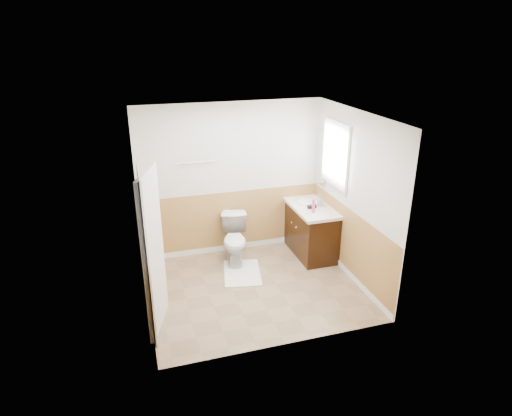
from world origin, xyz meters
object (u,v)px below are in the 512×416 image
object	(u,v)px
vanity_cabinet	(311,231)
soap_dispenser	(320,201)
bath_mat	(242,273)
lotion_bottle	(313,206)
toilet	(235,240)

from	to	relation	value
vanity_cabinet	soap_dispenser	bearing A→B (deg)	-23.89
bath_mat	vanity_cabinet	xyz separation A→B (m)	(1.28, 0.34, 0.39)
bath_mat	lotion_bottle	size ratio (longest dim) A/B	3.64
lotion_bottle	bath_mat	bearing A→B (deg)	-176.77
toilet	lotion_bottle	distance (m)	1.36
vanity_cabinet	lotion_bottle	world-z (taller)	lotion_bottle
lotion_bottle	soap_dispenser	size ratio (longest dim) A/B	1.19
toilet	soap_dispenser	xyz separation A→B (m)	(1.40, -0.13, 0.57)
lotion_bottle	soap_dispenser	distance (m)	0.31
soap_dispenser	vanity_cabinet	bearing A→B (deg)	156.11
vanity_cabinet	bath_mat	bearing A→B (deg)	-165.00
vanity_cabinet	soap_dispenser	distance (m)	0.56
bath_mat	soap_dispenser	bearing A→B (deg)	11.69
toilet	vanity_cabinet	world-z (taller)	vanity_cabinet
toilet	vanity_cabinet	distance (m)	1.28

